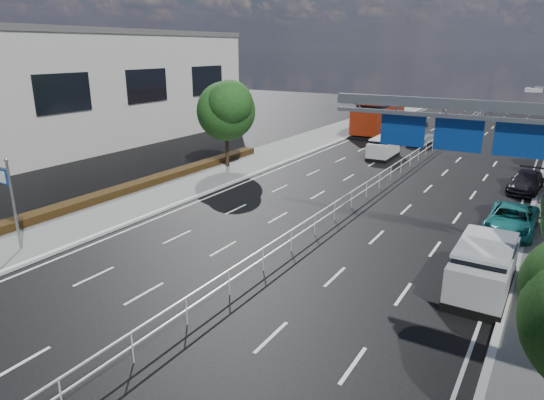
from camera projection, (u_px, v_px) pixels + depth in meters
The scene contains 16 objects.
ground at pixel (203, 314), 16.90m from camera, with size 160.00×160.00×0.00m, color black.
sidewalk_near at pixel (8, 246), 22.53m from camera, with size 5.00×140.00×0.14m, color slate.
kerb_near at pixel (42, 257), 21.30m from camera, with size 0.25×140.00×0.15m, color silver.
median_fence at pixel (398, 168), 35.13m from camera, with size 0.05×85.00×1.02m.
hedge_near at pixel (74, 205), 27.41m from camera, with size 1.00×36.00×0.44m, color black.
toilet_sign at pixel (5, 188), 21.40m from camera, with size 1.62×0.18×4.34m.
overhead_gantry at pixel (477, 130), 20.12m from camera, with size 10.24×0.38×7.45m.
near_building at pixel (69, 91), 44.85m from camera, with size 12.00×38.00×10.00m, color beige.
near_tree_back at pixel (226, 107), 36.07m from camera, with size 4.84×4.51×6.69m.
white_minivan at pixel (383, 148), 40.43m from camera, with size 1.80×4.04×1.74m.
red_bus at pixel (379, 115), 52.52m from camera, with size 3.65×12.15×3.58m.
near_car_silver at pixel (420, 137), 46.29m from camera, with size 1.79×4.44×1.51m, color #ACAFB4.
near_car_dark at pixel (416, 117), 59.26m from camera, with size 1.54×4.42×1.46m, color black.
silver_minivan at pixel (483, 268), 18.21m from camera, with size 2.02×4.73×1.96m.
parked_car_teal at pixel (511, 220), 24.09m from camera, with size 2.25×4.88×1.36m, color #1A7777.
parked_car_dark at pixel (526, 182), 31.13m from camera, with size 1.79×4.39×1.27m, color black.
Camera 1 is at (9.77, -11.54, 8.86)m, focal length 32.00 mm.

